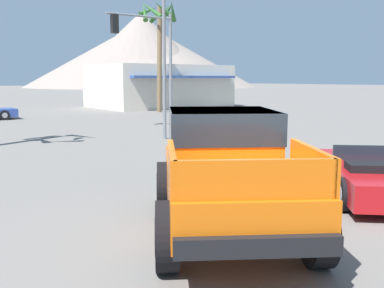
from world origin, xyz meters
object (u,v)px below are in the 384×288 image
at_px(red_convertible_car, 372,176).
at_px(palm_tree_short, 159,29).
at_px(street_lamp_post, 164,17).
at_px(orange_pickup_truck, 225,163).
at_px(traffic_light_main, 148,47).

xyz_separation_m(red_convertible_car, palm_tree_short, (9.58, 23.76, 5.77)).
distance_m(red_convertible_car, street_lamp_post, 11.67).
xyz_separation_m(orange_pickup_truck, street_lamp_post, (5.49, 10.30, 3.93)).
bearing_deg(street_lamp_post, orange_pickup_truck, -118.03).
bearing_deg(palm_tree_short, orange_pickup_truck, -120.09).
relative_size(traffic_light_main, palm_tree_short, 0.72).
distance_m(red_convertible_car, traffic_light_main, 16.04).
distance_m(orange_pickup_truck, street_lamp_post, 12.32).
relative_size(orange_pickup_truck, palm_tree_short, 0.61).
bearing_deg(traffic_light_main, orange_pickup_truck, 63.39).
xyz_separation_m(street_lamp_post, palm_tree_short, (8.10, 13.15, 1.14)).
height_order(red_convertible_car, street_lamp_post, street_lamp_post).
bearing_deg(red_convertible_car, street_lamp_post, 124.58).
height_order(red_convertible_car, traffic_light_main, traffic_light_main).
relative_size(red_convertible_car, palm_tree_short, 0.53).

